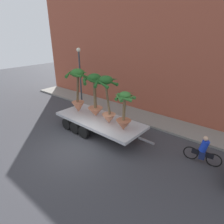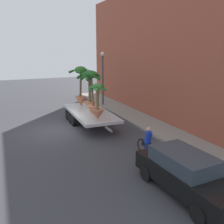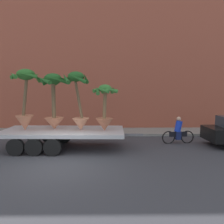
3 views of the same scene
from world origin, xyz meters
TOP-DOWN VIEW (x-y plane):
  - ground_plane at (0.00, 0.00)m, footprint 60.00×60.00m
  - sidewalk at (0.00, 6.10)m, footprint 24.00×2.20m
  - building_facade at (0.00, 7.80)m, footprint 24.00×1.20m
  - flatbed_trailer at (-0.59, 2.28)m, footprint 7.11×2.63m
  - potted_palm_rear at (0.45, 2.19)m, footprint 1.39×1.36m
  - potted_palm_middle at (1.77, 2.07)m, footprint 1.29×1.34m
  - potted_palm_front at (-2.16, 2.21)m, footprint 1.54×1.66m
  - potted_palm_extra at (-0.83, 2.46)m, footprint 1.77×1.80m
  - cyclist at (5.85, 3.25)m, footprint 1.84×0.38m
  - street_lamp at (-5.37, 5.30)m, footprint 0.36×0.36m

SIDE VIEW (x-z plane):
  - ground_plane at x=0.00m, z-range 0.00..0.00m
  - sidewalk at x=0.00m, z-range 0.00..0.15m
  - cyclist at x=5.85m, z-range -0.10..1.44m
  - flatbed_trailer at x=-0.59m, z-range 0.28..1.26m
  - potted_palm_middle at x=1.77m, z-range 0.92..3.20m
  - potted_palm_extra at x=-0.83m, z-range 1.07..3.92m
  - potted_palm_rear at x=0.45m, z-range 1.09..4.01m
  - potted_palm_front at x=-2.16m, z-range 1.08..4.12m
  - street_lamp at x=-5.37m, z-range 0.82..5.65m
  - building_facade at x=0.00m, z-range 0.00..9.96m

